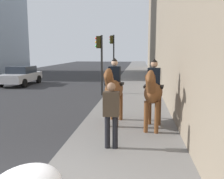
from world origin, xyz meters
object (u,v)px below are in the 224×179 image
object	(u,v)px
mounted_horse_near	(114,88)
mounted_horse_far	(153,91)
traffic_light_near_curb	(100,55)
pedestrian_greeting	(111,111)
traffic_light_far_curb	(113,50)
car_near_lane	(21,75)

from	to	relation	value
mounted_horse_near	mounted_horse_far	distance (m)	1.37
mounted_horse_near	traffic_light_near_curb	size ratio (longest dim) A/B	0.64
pedestrian_greeting	traffic_light_far_curb	world-z (taller)	traffic_light_far_curb
traffic_light_near_curb	traffic_light_far_curb	xyz separation A→B (m)	(7.19, 0.05, 0.30)
mounted_horse_near	traffic_light_near_curb	world-z (taller)	traffic_light_near_curb
mounted_horse_near	pedestrian_greeting	world-z (taller)	mounted_horse_near
mounted_horse_near	mounted_horse_far	size ratio (longest dim) A/B	1.00
traffic_light_far_curb	car_near_lane	bearing A→B (deg)	116.79
mounted_horse_near	pedestrian_greeting	bearing A→B (deg)	9.40
pedestrian_greeting	car_near_lane	distance (m)	14.82
pedestrian_greeting	traffic_light_far_curb	size ratio (longest dim) A/B	0.43
pedestrian_greeting	traffic_light_near_curb	xyz separation A→B (m)	(8.40, 1.63, 1.27)
mounted_horse_near	traffic_light_near_curb	bearing A→B (deg)	-161.78
pedestrian_greeting	traffic_light_near_curb	world-z (taller)	traffic_light_near_curb
mounted_horse_far	pedestrian_greeting	xyz separation A→B (m)	(-1.71, 1.12, -0.25)
pedestrian_greeting	traffic_light_far_curb	xyz separation A→B (m)	(15.59, 1.68, 1.57)
mounted_horse_far	pedestrian_greeting	distance (m)	2.06
mounted_horse_near	traffic_light_far_curb	size ratio (longest dim) A/B	0.56
mounted_horse_far	car_near_lane	size ratio (longest dim) A/B	0.53
mounted_horse_near	mounted_horse_far	bearing A→B (deg)	75.05
car_near_lane	traffic_light_near_curb	bearing A→B (deg)	60.65
mounted_horse_far	car_near_lane	distance (m)	14.20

